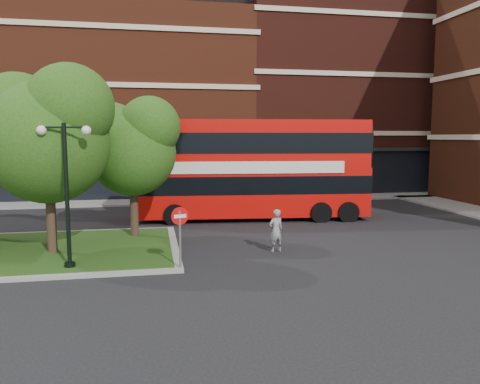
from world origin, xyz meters
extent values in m
plane|color=black|center=(0.00, 0.00, 0.00)|extent=(120.00, 120.00, 0.00)
cube|color=slate|center=(0.00, 16.50, 0.06)|extent=(44.00, 3.00, 0.12)
cube|color=#632B17|center=(-8.00, 24.00, 7.00)|extent=(26.00, 12.00, 14.00)
cube|color=#471911|center=(14.00, 24.00, 8.00)|extent=(18.00, 12.00, 16.00)
cube|color=gray|center=(-8.00, 3.00, 0.06)|extent=(12.60, 7.60, 0.12)
cube|color=#19380F|center=(-8.00, 3.00, 0.07)|extent=(12.00, 7.00, 0.15)
cylinder|color=#2D2116|center=(-6.50, 2.50, 1.96)|extent=(0.36, 0.36, 3.92)
sphere|color=#1D4912|center=(-6.50, 2.50, 4.34)|extent=(4.60, 4.60, 4.60)
sphere|color=#1D4912|center=(-7.65, 3.19, 5.25)|extent=(3.45, 3.45, 3.45)
sphere|color=#1D4912|center=(-5.58, 2.04, 5.60)|extent=(3.22, 3.22, 3.22)
cylinder|color=#2D2116|center=(-3.50, 5.00, 1.74)|extent=(0.36, 0.36, 3.47)
sphere|color=#1D4912|center=(-3.50, 5.00, 3.84)|extent=(3.80, 3.80, 3.80)
sphere|color=#1D4912|center=(-4.45, 5.57, 4.65)|extent=(2.85, 2.85, 2.85)
sphere|color=#1D4912|center=(-2.74, 4.62, 4.96)|extent=(2.66, 2.66, 2.66)
cylinder|color=black|center=(-5.50, 0.20, 2.50)|extent=(0.14, 0.14, 5.00)
cylinder|color=black|center=(-5.50, 0.20, 0.15)|extent=(0.36, 0.36, 0.30)
cube|color=black|center=(-5.50, 0.20, 4.85)|extent=(1.40, 0.06, 0.06)
sphere|color=#F2EACC|center=(-6.20, 0.20, 4.75)|extent=(0.32, 0.32, 0.32)
sphere|color=#F2EACC|center=(-4.80, 0.20, 4.75)|extent=(0.32, 0.32, 0.32)
cylinder|color=black|center=(2.00, 14.50, 2.50)|extent=(0.14, 0.14, 5.00)
cylinder|color=black|center=(2.00, 14.50, 0.15)|extent=(0.36, 0.36, 0.30)
cube|color=black|center=(2.00, 14.50, 4.85)|extent=(1.40, 0.06, 0.06)
sphere|color=#F2EACC|center=(1.30, 14.50, 4.75)|extent=(0.32, 0.32, 0.32)
sphere|color=#F2EACC|center=(2.70, 14.50, 4.75)|extent=(0.32, 0.32, 0.32)
cylinder|color=black|center=(10.00, 14.50, 2.50)|extent=(0.14, 0.14, 5.00)
cylinder|color=black|center=(10.00, 14.50, 0.15)|extent=(0.36, 0.36, 0.30)
cube|color=black|center=(10.00, 14.50, 4.85)|extent=(1.40, 0.06, 0.06)
sphere|color=#F2EACC|center=(9.30, 14.50, 4.75)|extent=(0.32, 0.32, 0.32)
sphere|color=#F2EACC|center=(10.70, 14.50, 4.75)|extent=(0.32, 0.32, 0.32)
cube|color=#C00B07|center=(2.78, 8.98, 1.70)|extent=(12.69, 3.98, 2.38)
cube|color=#C00B07|center=(2.78, 8.98, 4.09)|extent=(12.57, 3.94, 2.38)
cube|color=black|center=(2.78, 8.98, 4.20)|extent=(12.69, 3.98, 1.08)
cube|color=silver|center=(2.65, 7.54, 2.95)|extent=(9.33, 0.91, 0.62)
imported|color=gray|center=(2.09, 1.48, 0.85)|extent=(0.70, 0.55, 1.70)
imported|color=#A8AAAF|center=(0.59, 15.49, 0.77)|extent=(4.73, 2.36, 1.55)
imported|color=white|center=(7.20, 14.50, 0.66)|extent=(4.10, 1.79, 1.31)
cylinder|color=slate|center=(-1.80, -0.50, 1.04)|extent=(0.08, 0.08, 2.08)
cylinder|color=red|center=(-1.80, -0.50, 1.89)|extent=(0.59, 0.22, 0.61)
cube|color=white|center=(-1.80, -0.50, 1.89)|extent=(0.42, 0.16, 0.11)
camera|label=1|loc=(-2.69, -16.10, 4.55)|focal=35.00mm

